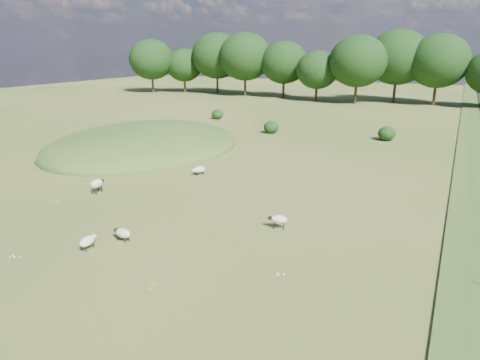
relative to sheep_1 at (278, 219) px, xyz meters
name	(u,v)px	position (x,y,z in m)	size (l,w,h in m)	color
ground	(298,143)	(-6.05, 19.64, -0.50)	(160.00, 160.00, 0.00)	#3F571B
mound	(145,147)	(-18.05, 11.64, -0.50)	(16.00, 20.00, 4.00)	#33561E
treeline	(368,62)	(-7.11, 55.08, 6.06)	(96.28, 14.66, 11.70)	black
shrubs	(295,125)	(-8.40, 25.33, 0.16)	(23.09, 7.15, 1.40)	black
sheep_1	(278,219)	(0.00, 0.00, 0.00)	(1.04, 0.62, 0.72)	beige
sheep_2	(88,241)	(-6.83, -6.07, -0.12)	(0.56, 1.08, 0.61)	beige
sheep_3	(199,169)	(-8.71, 6.29, -0.10)	(0.84, 1.13, 0.64)	beige
sheep_4	(97,184)	(-12.27, -0.02, 0.11)	(0.67, 1.25, 0.88)	beige
sheep_5	(123,233)	(-6.02, -4.67, -0.12)	(1.07, 0.55, 0.61)	beige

